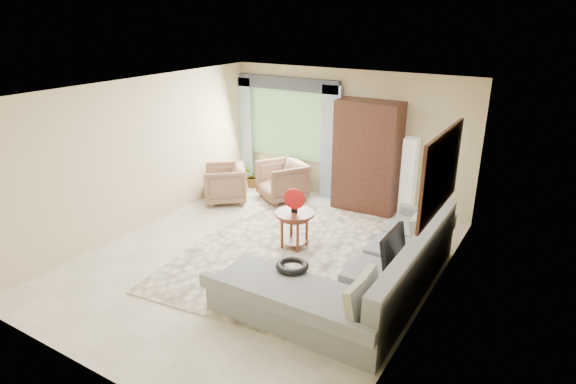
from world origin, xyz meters
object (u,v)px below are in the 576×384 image
Objects in this scene: armchair_left at (224,184)px; floor_lamp at (408,178)px; tv_screen at (394,248)px; coffee_table at (294,229)px; armchair_right at (282,181)px; armoire at (367,157)px; sectional_sofa at (366,279)px; potted_plant at (254,176)px.

floor_lamp is (3.36, 1.16, 0.38)m from armchair_left.
coffee_table is at bearing 163.13° from tv_screen.
coffee_table is at bearing -20.10° from armchair_right.
coffee_table is 2.28m from armoire.
armchair_right is at bearing 139.01° from sectional_sofa.
tv_screen reaches higher than coffee_table.
potted_plant is 3.40m from floor_lamp.
armchair_right is at bearing 86.88° from armchair_left.
sectional_sofa reaches higher than armchair_right.
potted_plant is at bearing 143.57° from sectional_sofa.
floor_lamp is at bearing 68.79° from armchair_left.
tv_screen reaches higher than armchair_left.
floor_lamp reaches higher than potted_plant.
armchair_right is 0.98m from potted_plant.
armoire is 1.40× the size of floor_lamp.
floor_lamp reaches higher than armchair_right.
floor_lamp is (3.36, 0.16, 0.50)m from potted_plant.
potted_plant is (0.00, 1.00, -0.13)m from armchair_left.
armchair_right reaches higher than potted_plant.
armchair_right is (-1.32, 1.73, 0.07)m from coffee_table.
potted_plant is at bearing 139.52° from armchair_left.
armchair_right is at bearing 127.21° from coffee_table.
armchair_left is (-4.06, 1.59, -0.35)m from tv_screen.
tv_screen is at bearing -75.70° from floor_lamp.
floor_lamp is at bearing 2.73° from potted_plant.
potted_plant is 0.23× the size of armoire.
floor_lamp is at bearing 98.33° from sectional_sofa.
floor_lamp is (1.12, 2.19, 0.42)m from coffee_table.
potted_plant is (-3.79, 2.80, -0.04)m from sectional_sofa.
floor_lamp is (0.80, 0.06, -0.30)m from armoire.
sectional_sofa is at bearing -141.67° from tv_screen.
armoire reaches higher than armchair_left.
tv_screen is at bearing -3.36° from armchair_right.
tv_screen is 2.83m from floor_lamp.
armchair_right is at bearing -169.30° from floor_lamp.
armchair_left is 1.01m from potted_plant.
armchair_right is 0.41× the size of armoire.
sectional_sofa is 5.55× the size of coffee_table.
armoire is at bearing 119.18° from tv_screen.
sectional_sofa is 4.71m from potted_plant.
sectional_sofa is 4.68× the size of tv_screen.
armchair_left is 2.87m from armoire.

